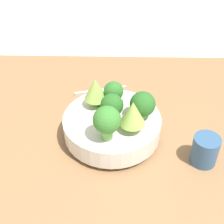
% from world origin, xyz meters
% --- Properties ---
extents(ground_plane, '(6.00, 6.00, 0.00)m').
position_xyz_m(ground_plane, '(0.00, 0.00, 0.00)').
color(ground_plane, silver).
extents(table, '(1.15, 0.84, 0.04)m').
position_xyz_m(table, '(0.00, 0.00, 0.02)').
color(table, olive).
rests_on(table, ground_plane).
extents(bowl, '(0.27, 0.27, 0.07)m').
position_xyz_m(bowl, '(-0.01, 0.04, 0.08)').
color(bowl, silver).
rests_on(bowl, table).
extents(romanesco_piece_near, '(0.06, 0.06, 0.09)m').
position_xyz_m(romanesco_piece_near, '(0.04, -0.02, 0.16)').
color(romanesco_piece_near, '#609347').
rests_on(romanesco_piece_near, bowl).
extents(broccoli_floret_back, '(0.07, 0.07, 0.10)m').
position_xyz_m(broccoli_floret_back, '(-0.00, 0.12, 0.16)').
color(broccoli_floret_back, '#6BA34C').
rests_on(broccoli_floret_back, bowl).
extents(broccoli_floret_left, '(0.07, 0.07, 0.08)m').
position_xyz_m(broccoli_floret_left, '(-0.09, 0.03, 0.15)').
color(broccoli_floret_left, '#6BA34C').
rests_on(broccoli_floret_left, bowl).
extents(broccoli_floret_center, '(0.06, 0.06, 0.08)m').
position_xyz_m(broccoli_floret_center, '(-0.01, 0.04, 0.15)').
color(broccoli_floret_center, '#7AB256').
rests_on(broccoli_floret_center, bowl).
extents(romanesco_piece_far, '(0.07, 0.07, 0.09)m').
position_xyz_m(romanesco_piece_far, '(-0.06, 0.09, 0.16)').
color(romanesco_piece_far, '#609347').
rests_on(romanesco_piece_far, bowl).
extents(broccoli_floret_front, '(0.06, 0.06, 0.07)m').
position_xyz_m(broccoli_floret_front, '(-0.01, -0.02, 0.15)').
color(broccoli_floret_front, '#7AB256').
rests_on(broccoli_floret_front, bowl).
extents(cup, '(0.07, 0.07, 0.08)m').
position_xyz_m(cup, '(-0.25, 0.13, 0.08)').
color(cup, '#33567F').
rests_on(cup, table).
extents(fork, '(0.18, 0.06, 0.01)m').
position_xyz_m(fork, '(0.03, -0.18, 0.04)').
color(fork, '#B2B2B7').
rests_on(fork, table).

